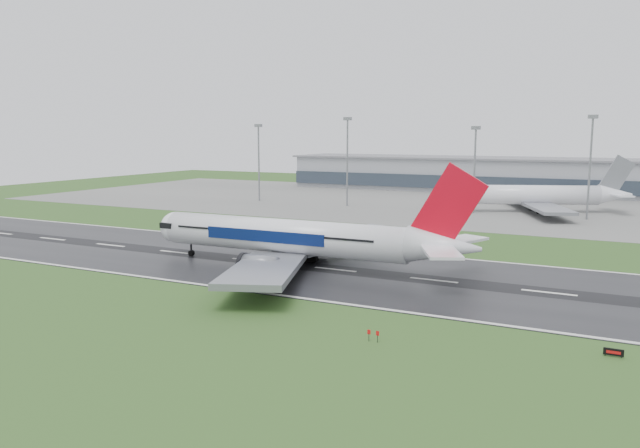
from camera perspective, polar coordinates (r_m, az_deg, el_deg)
The scene contains 11 objects.
ground at distance 115.10m, azimuth 10.51°, elevation -5.19°, with size 520.00×520.00×0.00m, color #284C1B.
runway at distance 115.09m, azimuth 10.51°, elevation -5.16°, with size 400.00×45.00×0.10m, color black.
apron at distance 236.22m, azimuth 18.98°, elevation 1.44°, with size 400.00×130.00×0.08m, color slate.
terminal at distance 294.93m, azimuth 20.63°, elevation 4.11°, with size 240.00×36.00×15.00m, color gray.
main_airliner at distance 121.78m, azimuth -1.53°, elevation 0.69°, with size 70.01×66.67×20.67m, color white, non-canonical shape.
parked_airliner at distance 222.56m, azimuth 19.24°, elevation 3.48°, with size 64.34×59.90×18.86m, color white, non-canonical shape.
runway_sign at distance 83.67m, azimuth 25.60°, elevation -10.73°, with size 2.30×0.26×1.04m, color black, non-canonical shape.
floodmast_0 at distance 245.89m, azimuth -5.70°, elevation 5.53°, with size 0.64×0.64×29.29m, color gray.
floodmast_1 at distance 227.69m, azimuth 2.55°, elevation 5.62°, with size 0.64×0.64×31.54m, color gray.
floodmast_2 at distance 213.10m, azimuth 14.14°, elevation 4.72°, with size 0.64×0.64×28.05m, color gray.
floodmast_3 at distance 208.28m, azimuth 23.76°, elevation 4.63°, with size 0.64×0.64×31.29m, color gray.
Camera 1 is at (30.47, -107.72, 26.75)m, focal length 34.46 mm.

